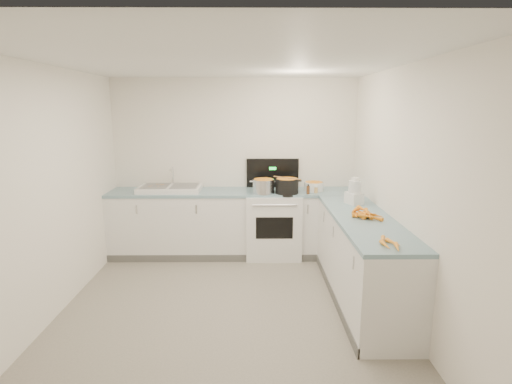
{
  "coord_description": "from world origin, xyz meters",
  "views": [
    {
      "loc": [
        0.26,
        -3.8,
        2.09
      ],
      "look_at": [
        0.3,
        1.1,
        1.05
      ],
      "focal_mm": 28.0,
      "sensor_mm": 36.0,
      "label": 1
    }
  ],
  "objects_px": {
    "steel_pot": "(264,187)",
    "mixing_bowl": "(314,186)",
    "spice_jar": "(316,190)",
    "sink": "(170,188)",
    "black_pot": "(287,187)",
    "extract_bottle": "(308,190)",
    "food_processor": "(354,193)",
    "stove": "(273,223)"
  },
  "relations": [
    {
      "from": "stove",
      "to": "steel_pot",
      "type": "relative_size",
      "value": 4.66
    },
    {
      "from": "stove",
      "to": "extract_bottle",
      "type": "height_order",
      "value": "stove"
    },
    {
      "from": "sink",
      "to": "mixing_bowl",
      "type": "relative_size",
      "value": 3.15
    },
    {
      "from": "steel_pot",
      "to": "black_pot",
      "type": "height_order",
      "value": "black_pot"
    },
    {
      "from": "mixing_bowl",
      "to": "extract_bottle",
      "type": "distance_m",
      "value": 0.24
    },
    {
      "from": "steel_pot",
      "to": "spice_jar",
      "type": "distance_m",
      "value": 0.72
    },
    {
      "from": "stove",
      "to": "sink",
      "type": "distance_m",
      "value": 1.54
    },
    {
      "from": "steel_pot",
      "to": "spice_jar",
      "type": "relative_size",
      "value": 3.58
    },
    {
      "from": "steel_pot",
      "to": "mixing_bowl",
      "type": "bearing_deg",
      "value": 12.16
    },
    {
      "from": "sink",
      "to": "steel_pot",
      "type": "relative_size",
      "value": 2.94
    },
    {
      "from": "black_pot",
      "to": "food_processor",
      "type": "bearing_deg",
      "value": -38.62
    },
    {
      "from": "sink",
      "to": "extract_bottle",
      "type": "bearing_deg",
      "value": -6.61
    },
    {
      "from": "sink",
      "to": "steel_pot",
      "type": "distance_m",
      "value": 1.32
    },
    {
      "from": "spice_jar",
      "to": "food_processor",
      "type": "bearing_deg",
      "value": -59.99
    },
    {
      "from": "sink",
      "to": "spice_jar",
      "type": "xyz_separation_m",
      "value": [
        2.03,
        -0.15,
        0.0
      ]
    },
    {
      "from": "steel_pot",
      "to": "spice_jar",
      "type": "xyz_separation_m",
      "value": [
        0.72,
        0.01,
        -0.05
      ]
    },
    {
      "from": "steel_pot",
      "to": "mixing_bowl",
      "type": "xyz_separation_m",
      "value": [
        0.71,
        0.15,
        -0.02
      ]
    },
    {
      "from": "spice_jar",
      "to": "sink",
      "type": "bearing_deg",
      "value": 175.69
    },
    {
      "from": "sink",
      "to": "mixing_bowl",
      "type": "xyz_separation_m",
      "value": [
        2.02,
        -0.01,
        0.03
      ]
    },
    {
      "from": "sink",
      "to": "extract_bottle",
      "type": "xyz_separation_m",
      "value": [
        1.91,
        -0.22,
        0.02
      ]
    },
    {
      "from": "black_pot",
      "to": "extract_bottle",
      "type": "distance_m",
      "value": 0.29
    },
    {
      "from": "extract_bottle",
      "to": "food_processor",
      "type": "bearing_deg",
      "value": -49.36
    },
    {
      "from": "sink",
      "to": "black_pot",
      "type": "xyz_separation_m",
      "value": [
        1.63,
        -0.17,
        0.05
      ]
    },
    {
      "from": "mixing_bowl",
      "to": "food_processor",
      "type": "relative_size",
      "value": 0.85
    },
    {
      "from": "stove",
      "to": "sink",
      "type": "xyz_separation_m",
      "value": [
        -1.45,
        0.02,
        0.5
      ]
    },
    {
      "from": "black_pot",
      "to": "steel_pot",
      "type": "bearing_deg",
      "value": 178.75
    },
    {
      "from": "black_pot",
      "to": "spice_jar",
      "type": "distance_m",
      "value": 0.4
    },
    {
      "from": "steel_pot",
      "to": "extract_bottle",
      "type": "bearing_deg",
      "value": -5.31
    },
    {
      "from": "steel_pot",
      "to": "food_processor",
      "type": "height_order",
      "value": "food_processor"
    },
    {
      "from": "food_processor",
      "to": "steel_pot",
      "type": "bearing_deg",
      "value": 150.32
    },
    {
      "from": "mixing_bowl",
      "to": "extract_bottle",
      "type": "bearing_deg",
      "value": -117.51
    },
    {
      "from": "black_pot",
      "to": "extract_bottle",
      "type": "relative_size",
      "value": 2.8
    },
    {
      "from": "sink",
      "to": "spice_jar",
      "type": "relative_size",
      "value": 10.53
    },
    {
      "from": "extract_bottle",
      "to": "stove",
      "type": "bearing_deg",
      "value": 155.89
    },
    {
      "from": "steel_pot",
      "to": "spice_jar",
      "type": "height_order",
      "value": "steel_pot"
    },
    {
      "from": "food_processor",
      "to": "spice_jar",
      "type": "bearing_deg",
      "value": 120.01
    },
    {
      "from": "sink",
      "to": "food_processor",
      "type": "xyz_separation_m",
      "value": [
        2.39,
        -0.78,
        0.1
      ]
    },
    {
      "from": "extract_bottle",
      "to": "food_processor",
      "type": "relative_size",
      "value": 0.35
    },
    {
      "from": "steel_pot",
      "to": "extract_bottle",
      "type": "xyz_separation_m",
      "value": [
        0.6,
        -0.06,
        -0.03
      ]
    },
    {
      "from": "stove",
      "to": "sink",
      "type": "relative_size",
      "value": 1.58
    },
    {
      "from": "sink",
      "to": "mixing_bowl",
      "type": "height_order",
      "value": "sink"
    },
    {
      "from": "steel_pot",
      "to": "extract_bottle",
      "type": "distance_m",
      "value": 0.61
    }
  ]
}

